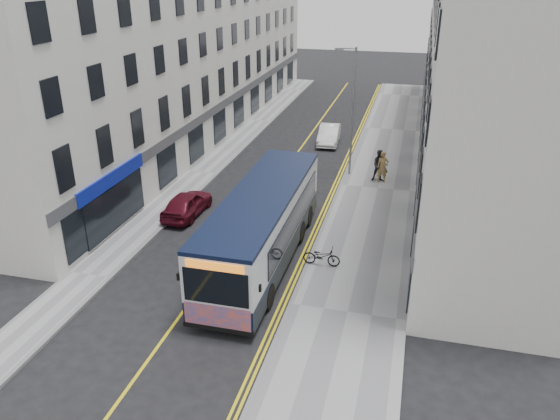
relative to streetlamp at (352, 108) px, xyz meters
The scene contains 17 objects.
ground 15.25m from the streetlamp, 106.58° to the right, with size 140.00×140.00×0.00m, color black.
pavement_east 5.20m from the streetlamp, 43.87° to the right, with size 4.50×64.00×0.12m, color gray.
pavement_west 10.33m from the streetlamp, 167.70° to the right, with size 2.00×64.00×0.12m, color gray.
kerb_east 4.76m from the streetlamp, 94.85° to the right, with size 0.18×64.00×0.13m, color slate.
kerb_west 9.45m from the streetlamp, 166.24° to the right, with size 0.18×64.00×0.13m, color slate.
road_centre_line 6.37m from the streetlamp, 154.37° to the right, with size 0.12×64.00×0.01m, color yellow.
road_dbl_yellow_inner 4.85m from the streetlamp, 107.21° to the right, with size 0.10×64.00×0.01m, color yellow.
road_dbl_yellow_outer 4.83m from the streetlamp, 101.85° to the right, with size 0.10×64.00×0.01m, color yellow.
terrace_east 10.35m from the streetlamp, 43.68° to the left, with size 6.00×46.00×13.00m, color silver.
terrace_west 15.06m from the streetlamp, 152.01° to the left, with size 6.00×46.00×13.00m, color silver.
streetlamp is the anchor object (origin of this frame).
city_bus 12.51m from the streetlamp, 100.48° to the right, with size 2.74×11.73×3.41m.
bicycle 12.52m from the streetlamp, 87.86° to the right, with size 0.58×1.66×0.87m, color black.
pedestrian_near 4.06m from the streetlamp, 22.16° to the right, with size 0.71×0.46×1.93m, color olive.
pedestrian_far 3.92m from the streetlamp, 19.85° to the right, with size 0.95×0.74×1.96m, color black.
car_white 7.88m from the streetlamp, 109.90° to the left, with size 1.44×4.14×1.36m, color white.
car_maroon 11.77m from the streetlamp, 132.65° to the right, with size 1.59×3.94×1.34m, color #520D1B.
Camera 1 is at (8.09, -18.93, 12.38)m, focal length 35.00 mm.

